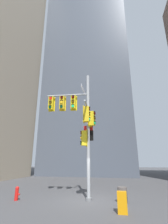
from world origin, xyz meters
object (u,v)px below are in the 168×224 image
at_px(trash_bin, 122,195).
at_px(fire_hydrant, 17,193).
at_px(newspaper_box, 122,202).
at_px(signal_pole_assembly, 79,119).

bearing_deg(trash_bin, fire_hydrant, -173.98).
relative_size(fire_hydrant, newspaper_box, 0.85).
xyz_separation_m(signal_pole_assembly, trash_bin, (2.68, -0.00, -4.75)).
distance_m(signal_pole_assembly, trash_bin, 5.45).
height_order(signal_pole_assembly, fire_hydrant, signal_pole_assembly).
bearing_deg(fire_hydrant, trash_bin, 6.02).
relative_size(signal_pole_assembly, fire_hydrant, 10.72).
bearing_deg(signal_pole_assembly, trash_bin, -0.06).
bearing_deg(signal_pole_assembly, fire_hydrant, -169.73).
bearing_deg(fire_hydrant, signal_pole_assembly, 10.27).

